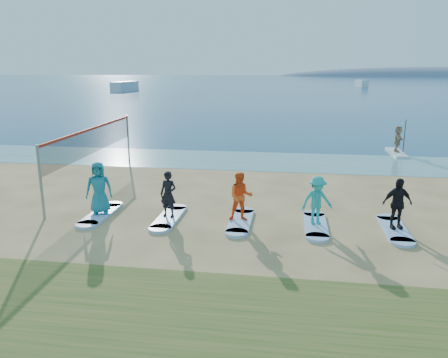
# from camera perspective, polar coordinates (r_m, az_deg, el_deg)

# --- Properties ---
(ground) EXTENTS (600.00, 600.00, 0.00)m
(ground) POSITION_cam_1_polar(r_m,az_deg,el_deg) (13.81, -3.38, -6.38)
(ground) COLOR tan
(ground) RESTS_ON ground
(shallow_water) EXTENTS (600.00, 600.00, 0.00)m
(shallow_water) POSITION_cam_1_polar(r_m,az_deg,el_deg) (23.79, 1.86, 2.48)
(shallow_water) COLOR teal
(shallow_water) RESTS_ON ground
(ocean) EXTENTS (600.00, 600.00, 0.00)m
(ocean) POSITION_cam_1_polar(r_m,az_deg,el_deg) (172.72, 7.94, 12.51)
(ocean) COLOR navy
(ocean) RESTS_ON ground
(island_ridge) EXTENTS (220.00, 56.00, 18.00)m
(island_ridge) POSITION_cam_1_polar(r_m,az_deg,el_deg) (325.99, 25.70, 12.03)
(island_ridge) COLOR slate
(island_ridge) RESTS_ON ground
(volleyball_net) EXTENTS (0.51, 9.08, 2.50)m
(volleyball_net) POSITION_cam_1_polar(r_m,az_deg,el_deg) (19.24, -16.67, 4.82)
(volleyball_net) COLOR gray
(volleyball_net) RESTS_ON ground
(paddleboard) EXTENTS (0.72, 3.00, 0.12)m
(paddleboard) POSITION_cam_1_polar(r_m,az_deg,el_deg) (27.58, 21.61, 3.22)
(paddleboard) COLOR silver
(paddleboard) RESTS_ON ground
(paddleboarder) EXTENTS (0.60, 1.44, 1.51)m
(paddleboarder) POSITION_cam_1_polar(r_m,az_deg,el_deg) (27.45, 21.76, 4.89)
(paddleboarder) COLOR tan
(paddleboarder) RESTS_ON paddleboard
(boat_offshore_a) EXTENTS (3.45, 8.71, 2.12)m
(boat_offshore_a) POSITION_cam_1_polar(r_m,az_deg,el_deg) (98.99, -12.81, 11.09)
(boat_offshore_a) COLOR silver
(boat_offshore_a) RESTS_ON ground
(boat_offshore_b) EXTENTS (2.94, 5.58, 1.83)m
(boat_offshore_b) POSITION_cam_1_polar(r_m,az_deg,el_deg) (125.77, 17.48, 11.40)
(boat_offshore_b) COLOR silver
(boat_offshore_b) RESTS_ON ground
(surfboard_0) EXTENTS (0.70, 2.20, 0.09)m
(surfboard_0) POSITION_cam_1_polar(r_m,az_deg,el_deg) (15.46, -15.78, -4.44)
(surfboard_0) COLOR #9ABFEF
(surfboard_0) RESTS_ON ground
(student_0) EXTENTS (0.98, 0.77, 1.77)m
(student_0) POSITION_cam_1_polar(r_m,az_deg,el_deg) (15.20, -16.02, -1.12)
(student_0) COLOR #1C7587
(student_0) RESTS_ON surfboard_0
(surfboard_1) EXTENTS (0.70, 2.20, 0.09)m
(surfboard_1) POSITION_cam_1_polar(r_m,az_deg,el_deg) (14.66, -7.19, -5.03)
(surfboard_1) COLOR #9ABFEF
(surfboard_1) RESTS_ON ground
(student_1) EXTENTS (0.62, 0.47, 1.53)m
(student_1) POSITION_cam_1_polar(r_m,az_deg,el_deg) (14.41, -7.29, -1.99)
(student_1) COLOR black
(student_1) RESTS_ON surfboard_1
(surfboard_2) EXTENTS (0.70, 2.20, 0.09)m
(surfboard_2) POSITION_cam_1_polar(r_m,az_deg,el_deg) (14.22, 2.17, -5.55)
(surfboard_2) COLOR #9ABFEF
(surfboard_2) RESTS_ON ground
(student_2) EXTENTS (0.86, 0.72, 1.59)m
(student_2) POSITION_cam_1_polar(r_m,az_deg,el_deg) (13.95, 2.20, -2.31)
(student_2) COLOR #FF531A
(student_2) RESTS_ON surfboard_2
(surfboard_3) EXTENTS (0.70, 2.20, 0.09)m
(surfboard_3) POSITION_cam_1_polar(r_m,az_deg,el_deg) (14.17, 11.87, -5.93)
(surfboard_3) COLOR #9ABFEF
(surfboard_3) RESTS_ON ground
(student_3) EXTENTS (1.13, 0.88, 1.54)m
(student_3) POSITION_cam_1_polar(r_m,az_deg,el_deg) (13.91, 12.05, -2.77)
(student_3) COLOR teal
(student_3) RESTS_ON surfboard_3
(surfboard_4) EXTENTS (0.70, 2.20, 0.09)m
(surfboard_4) POSITION_cam_1_polar(r_m,az_deg,el_deg) (14.52, 21.39, -6.14)
(surfboard_4) COLOR #9ABFEF
(surfboard_4) RESTS_ON ground
(student_4) EXTENTS (0.99, 0.60, 1.58)m
(student_4) POSITION_cam_1_polar(r_m,az_deg,el_deg) (14.26, 21.69, -2.99)
(student_4) COLOR black
(student_4) RESTS_ON surfboard_4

